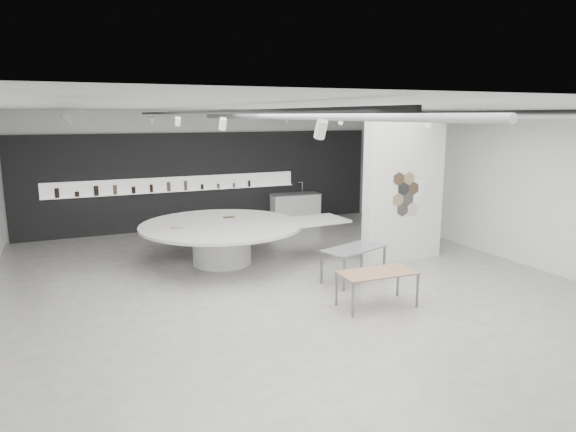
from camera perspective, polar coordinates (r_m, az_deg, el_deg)
name	(u,v)px	position (r m, az deg, el deg)	size (l,w,h in m)	color
room	(290,193)	(10.55, 0.20, 2.53)	(12.02, 14.02, 3.82)	#A5A39C
back_wall_display	(204,180)	(17.13, -9.31, 3.93)	(11.80, 0.27, 3.10)	black
partition_column	(404,190)	(13.26, 12.74, 2.84)	(2.20, 0.38, 3.60)	white
display_island	(225,237)	(12.86, -6.99, -2.37)	(5.29, 4.23, 1.03)	white
sample_table_wood	(377,274)	(10.07, 9.88, -6.42)	(1.51, 0.80, 0.69)	#976F4E
sample_table_stone	(354,251)	(11.52, 7.32, -3.84)	(1.63, 1.17, 0.76)	slate
kitchen_counter	(295,207)	(17.93, 0.83, 0.99)	(1.76, 0.80, 1.35)	white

